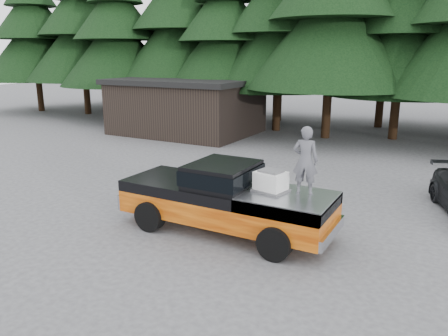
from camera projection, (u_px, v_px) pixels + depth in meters
The scene contains 7 objects.
ground at pixel (217, 221), 12.76m from camera, with size 120.00×120.00×0.00m, color #474749.
pickup_truck at pixel (226, 208), 11.89m from camera, with size 6.00×2.04×1.33m, color orange, non-canonical shape.
truck_cab at pixel (222, 174), 11.70m from camera, with size 1.66×1.90×0.59m, color black.
air_compressor at pixel (271, 182), 11.11m from camera, with size 0.73×0.60×0.50m, color white.
man_on_bed at pixel (305, 160), 10.79m from camera, with size 0.63×0.41×1.72m, color #53535A.
utility_building at pixel (187, 106), 26.71m from camera, with size 8.40×6.40×3.30m.
treeline at pixel (370, 1), 25.17m from camera, with size 60.15×16.05×17.50m.
Camera 1 is at (5.96, -10.35, 4.74)m, focal length 35.00 mm.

